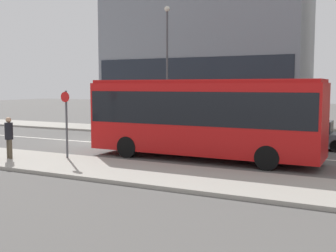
{
  "coord_description": "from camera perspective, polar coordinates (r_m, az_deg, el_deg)",
  "views": [
    {
      "loc": [
        14.79,
        -19.24,
        3.22
      ],
      "look_at": [
        5.99,
        -2.02,
        1.36
      ],
      "focal_mm": 45.0,
      "sensor_mm": 36.0,
      "label": 1
    }
  ],
  "objects": [
    {
      "name": "apartment_block_left_tower",
      "position": [
        34.7,
        4.85,
        12.77
      ],
      "size": [
        16.19,
        6.3,
        15.25
      ],
      "color": "gray",
      "rests_on": "ground_plane"
    },
    {
      "name": "sidewalk_far",
      "position": [
        29.63,
        -3.05,
        -0.62
      ],
      "size": [
        44.0,
        3.5,
        0.13
      ],
      "color": "#A39E93",
      "rests_on": "ground_plane"
    },
    {
      "name": "ground_plane",
      "position": [
        24.48,
        -10.41,
        -2.15
      ],
      "size": [
        120.0,
        120.0,
        0.0
      ],
      "primitive_type": "plane",
      "color": "#595654"
    },
    {
      "name": "city_bus",
      "position": [
        18.34,
        4.63,
        1.64
      ],
      "size": [
        10.19,
        2.52,
        3.47
      ],
      "rotation": [
        0.0,
        0.0,
        0.03
      ],
      "color": "red",
      "rests_on": "ground_plane"
    },
    {
      "name": "sidewalk_near",
      "position": [
        19.93,
        -21.42,
        -3.99
      ],
      "size": [
        44.0,
        3.5,
        0.13
      ],
      "color": "#A39E93",
      "rests_on": "ground_plane"
    },
    {
      "name": "bus_stop_sign",
      "position": [
        18.41,
        -13.61,
        0.93
      ],
      "size": [
        0.44,
        0.12,
        2.88
      ],
      "color": "#4C4C51",
      "rests_on": "sidewalk_near"
    },
    {
      "name": "pedestrian_near_stop",
      "position": [
        19.03,
        -20.74,
        -1.14
      ],
      "size": [
        0.34,
        0.34,
        1.77
      ],
      "rotation": [
        0.0,
        0.0,
        2.82
      ],
      "color": "#4C4233",
      "rests_on": "sidewalk_near"
    },
    {
      "name": "street_lamp",
      "position": [
        27.73,
        -0.12,
        9.22
      ],
      "size": [
        0.36,
        0.36,
        8.19
      ],
      "color": "#4C4C51",
      "rests_on": "sidewalk_far"
    },
    {
      "name": "parked_car_0",
      "position": [
        22.84,
        18.42,
        -1.19
      ],
      "size": [
        4.53,
        1.7,
        1.44
      ],
      "color": "#4C5156",
      "rests_on": "ground_plane"
    },
    {
      "name": "lane_centerline",
      "position": [
        24.47,
        -10.41,
        -2.14
      ],
      "size": [
        41.8,
        0.16,
        0.01
      ],
      "color": "silver",
      "rests_on": "ground_plane"
    }
  ]
}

